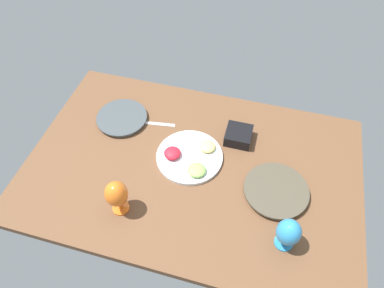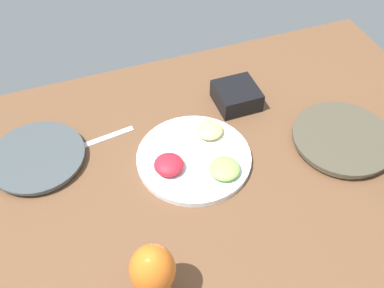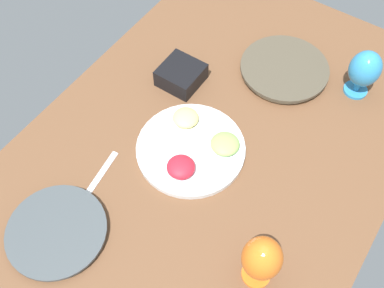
{
  "view_description": "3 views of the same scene",
  "coord_description": "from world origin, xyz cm",
  "px_view_note": "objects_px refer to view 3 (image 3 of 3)",
  "views": [
    {
      "loc": [
        -25.28,
        92.14,
        137.84
      ],
      "look_at": [
        2.33,
        -8.15,
        6.57
      ],
      "focal_mm": 32.3,
      "sensor_mm": 36.0,
      "label": 1
    },
    {
      "loc": [
        31.58,
        74.22,
        99.46
      ],
      "look_at": [
        3.01,
        -4.89,
        6.57
      ],
      "focal_mm": 42.56,
      "sensor_mm": 36.0,
      "label": 2
    },
    {
      "loc": [
        62.67,
        36.39,
        115.38
      ],
      "look_at": [
        3.99,
        -3.06,
        6.57
      ],
      "focal_mm": 42.44,
      "sensor_mm": 36.0,
      "label": 3
    }
  ],
  "objects_px": {
    "dinner_plate_left": "(284,70)",
    "square_bowl_black": "(181,74)",
    "dinner_plate_right": "(57,232)",
    "fruit_platter": "(192,148)",
    "hurricane_glass_blue": "(365,70)",
    "hurricane_glass_orange": "(262,259)"
  },
  "relations": [
    {
      "from": "dinner_plate_right",
      "to": "fruit_platter",
      "type": "xyz_separation_m",
      "value": [
        -0.42,
        0.15,
        0.0
      ]
    },
    {
      "from": "fruit_platter",
      "to": "hurricane_glass_blue",
      "type": "bearing_deg",
      "value": 147.36
    },
    {
      "from": "dinner_plate_left",
      "to": "hurricane_glass_blue",
      "type": "xyz_separation_m",
      "value": [
        -0.06,
        0.23,
        0.09
      ]
    },
    {
      "from": "dinner_plate_right",
      "to": "square_bowl_black",
      "type": "bearing_deg",
      "value": -177.22
    },
    {
      "from": "fruit_platter",
      "to": "dinner_plate_right",
      "type": "bearing_deg",
      "value": -19.9
    },
    {
      "from": "dinner_plate_left",
      "to": "fruit_platter",
      "type": "bearing_deg",
      "value": -10.85
    },
    {
      "from": "dinner_plate_left",
      "to": "dinner_plate_right",
      "type": "relative_size",
      "value": 1.1
    },
    {
      "from": "dinner_plate_left",
      "to": "dinner_plate_right",
      "type": "xyz_separation_m",
      "value": [
        0.85,
        -0.23,
        -0.0
      ]
    },
    {
      "from": "fruit_platter",
      "to": "hurricane_glass_blue",
      "type": "relative_size",
      "value": 1.94
    },
    {
      "from": "dinner_plate_left",
      "to": "fruit_platter",
      "type": "height_order",
      "value": "fruit_platter"
    },
    {
      "from": "dinner_plate_right",
      "to": "hurricane_glass_blue",
      "type": "xyz_separation_m",
      "value": [
        -0.91,
        0.47,
        0.09
      ]
    },
    {
      "from": "fruit_platter",
      "to": "square_bowl_black",
      "type": "height_order",
      "value": "square_bowl_black"
    },
    {
      "from": "fruit_platter",
      "to": "hurricane_glass_orange",
      "type": "relative_size",
      "value": 1.71
    },
    {
      "from": "dinner_plate_left",
      "to": "square_bowl_black",
      "type": "height_order",
      "value": "square_bowl_black"
    },
    {
      "from": "hurricane_glass_blue",
      "to": "square_bowl_black",
      "type": "relative_size",
      "value": 1.3
    },
    {
      "from": "hurricane_glass_blue",
      "to": "dinner_plate_right",
      "type": "bearing_deg",
      "value": -27.11
    },
    {
      "from": "dinner_plate_right",
      "to": "square_bowl_black",
      "type": "distance_m",
      "value": 0.63
    },
    {
      "from": "hurricane_glass_orange",
      "to": "square_bowl_black",
      "type": "xyz_separation_m",
      "value": [
        -0.43,
        -0.53,
        -0.08
      ]
    },
    {
      "from": "fruit_platter",
      "to": "hurricane_glass_orange",
      "type": "height_order",
      "value": "hurricane_glass_orange"
    },
    {
      "from": "dinner_plate_left",
      "to": "square_bowl_black",
      "type": "relative_size",
      "value": 2.27
    },
    {
      "from": "hurricane_glass_orange",
      "to": "square_bowl_black",
      "type": "bearing_deg",
      "value": -129.02
    },
    {
      "from": "square_bowl_black",
      "to": "dinner_plate_left",
      "type": "bearing_deg",
      "value": 130.18
    }
  ]
}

